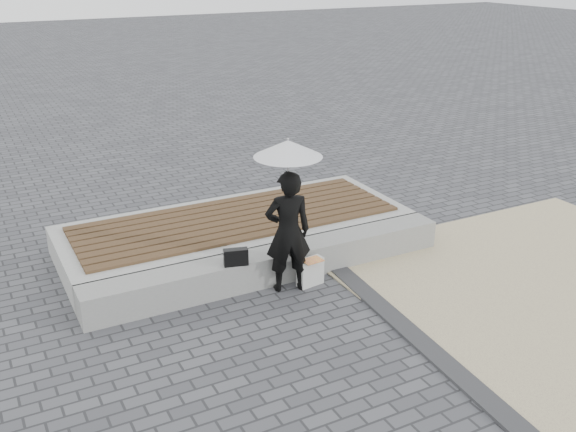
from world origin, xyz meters
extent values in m
plane|color=#4B4C50|center=(0.00, 0.00, 0.00)|extent=(80.00, 80.00, 0.00)
cube|color=beige|center=(3.20, -0.50, 0.01)|extent=(5.00, 5.00, 0.02)
cube|color=#313234|center=(0.75, -0.50, 0.02)|extent=(0.61, 5.20, 0.04)
cube|color=gray|center=(0.00, 1.60, 0.20)|extent=(5.00, 0.45, 0.40)
cube|color=#AAABA6|center=(0.00, 2.80, 0.20)|extent=(5.00, 2.00, 0.40)
imported|color=black|center=(0.04, 1.25, 0.79)|extent=(0.65, 0.51, 1.58)
cylinder|color=#B8B7BC|center=(0.04, 1.25, 1.34)|extent=(0.01, 0.01, 0.82)
cone|color=silver|center=(0.04, 1.25, 1.85)|extent=(0.82, 0.82, 0.20)
sphere|color=#B8B7BC|center=(0.04, 1.25, 1.97)|extent=(0.03, 0.03, 0.03)
cube|color=black|center=(-0.59, 1.44, 0.51)|extent=(0.32, 0.18, 0.21)
cube|color=beige|center=(0.34, 1.22, 0.18)|extent=(0.36, 0.20, 0.36)
cube|color=#CB403C|center=(0.34, 1.17, 0.37)|extent=(0.27, 0.21, 0.01)
camera|label=1|loc=(-3.40, -5.31, 3.98)|focal=40.80mm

